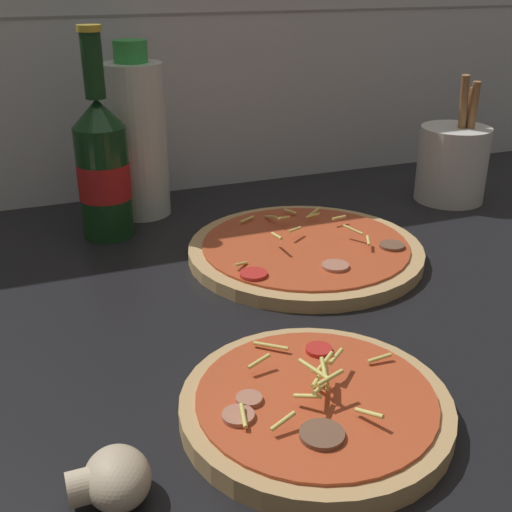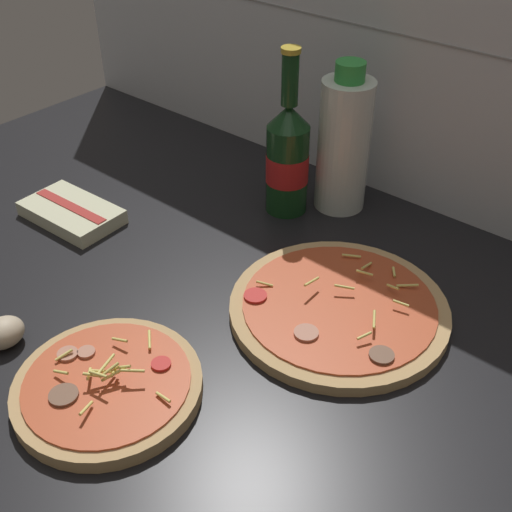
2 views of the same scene
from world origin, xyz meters
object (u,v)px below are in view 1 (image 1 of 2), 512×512
Objects in this scene: beer_bottle at (103,166)px; oil_bottle at (137,138)px; pizza_far at (305,250)px; utensil_crock at (453,163)px; pizza_near at (315,406)px; mushroom_left at (113,479)px.

oil_bottle is at bearing 48.53° from beer_bottle.
pizza_far is 1.19× the size of oil_bottle.
utensil_crock reaches higher than pizza_far.
pizza_far is 33.49cm from utensil_crock.
pizza_near is 1.14× the size of utensil_crock.
mushroom_left is at bearing -98.90° from beer_bottle.
mushroom_left is (-13.79, -56.01, -9.56)cm from oil_bottle.
oil_bottle is 4.37× the size of mushroom_left.
mushroom_left is (-29.78, -32.45, 0.97)cm from pizza_far.
utensil_crock is at bearing -5.00° from beer_bottle.
beer_bottle is 50.34cm from mushroom_left.
oil_bottle is (-3.14, 52.83, 10.39)cm from pizza_near.
pizza_near is at bearing 10.64° from mushroom_left.
pizza_near is at bearing -136.59° from utensil_crock.
oil_bottle is at bearing 166.17° from utensil_crock.
beer_bottle is 53.24cm from utensil_crock.
mushroom_left is 75.30cm from utensil_crock.
pizza_far is at bearing -158.66° from utensil_crock.
pizza_near is at bearing -113.70° from pizza_far.
beer_bottle is at bearing 101.37° from pizza_near.
pizza_far is (12.85, 29.27, -0.14)cm from pizza_near.
pizza_far is 44.05cm from mushroom_left.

